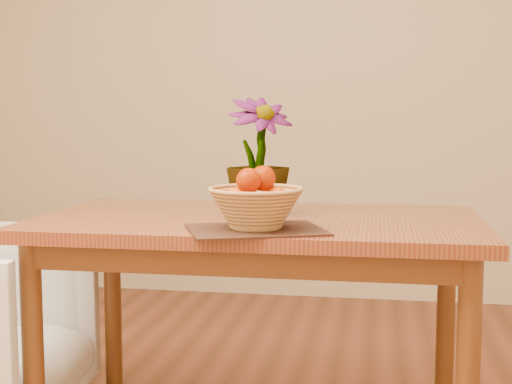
# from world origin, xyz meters

# --- Properties ---
(wall_back) EXTENTS (4.00, 0.02, 2.70)m
(wall_back) POSITION_xyz_m (0.00, 2.25, 1.35)
(wall_back) COLOR beige
(wall_back) RESTS_ON floor
(table) EXTENTS (1.40, 0.80, 0.75)m
(table) POSITION_xyz_m (0.00, 0.30, 0.66)
(table) COLOR brown
(table) RESTS_ON floor
(placemat) EXTENTS (0.45, 0.40, 0.01)m
(placemat) POSITION_xyz_m (0.04, 0.03, 0.75)
(placemat) COLOR #381D14
(placemat) RESTS_ON table
(wicker_basket) EXTENTS (0.27, 0.27, 0.11)m
(wicker_basket) POSITION_xyz_m (0.04, 0.03, 0.81)
(wicker_basket) COLOR #A67B45
(wicker_basket) RESTS_ON placemat
(orange_pile) EXTENTS (0.17, 0.17, 0.13)m
(orange_pile) POSITION_xyz_m (0.04, 0.03, 0.86)
(orange_pile) COLOR #EA5903
(orange_pile) RESTS_ON wicker_basket
(potted_plant) EXTENTS (0.30, 0.30, 0.38)m
(potted_plant) POSITION_xyz_m (-0.01, 0.34, 0.94)
(potted_plant) COLOR #144614
(potted_plant) RESTS_ON table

